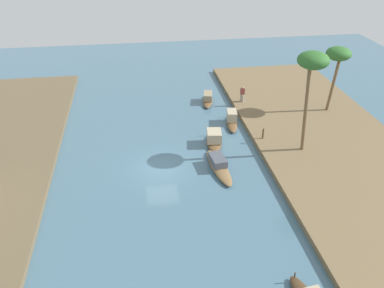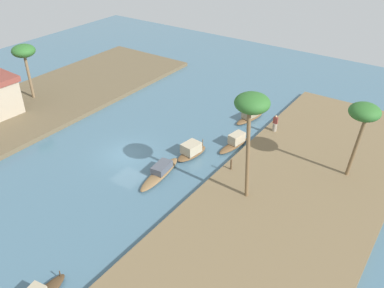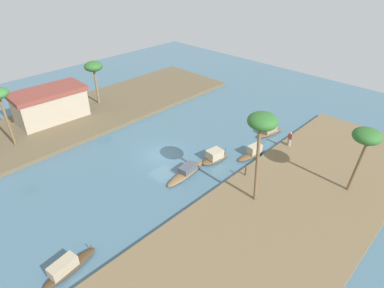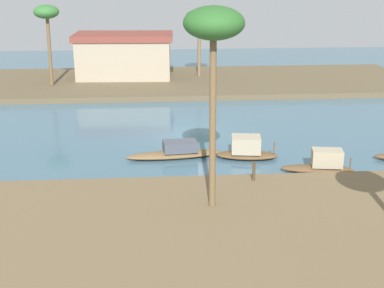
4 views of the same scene
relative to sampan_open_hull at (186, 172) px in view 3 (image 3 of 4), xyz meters
name	(u,v)px [view 3 (image 3 of 4)]	position (x,y,z in m)	size (l,w,h in m)	color
river_water	(162,155)	(0.71, 4.32, -0.33)	(69.24, 69.24, 0.00)	#476B7F
riverbank_left	(280,220)	(0.71, -9.84, -0.11)	(40.91, 12.22, 0.43)	brown
riverbank_right	(91,113)	(0.71, 18.48, -0.11)	(40.91, 12.22, 0.43)	brown
sampan_open_hull	(186,172)	(0.00, 0.00, 0.00)	(5.27, 1.66, 0.91)	brown
sampan_near_left_bank	(67,267)	(-13.37, -2.01, 0.13)	(4.27, 1.59, 1.17)	#47331E
sampan_with_tall_canopy	(215,156)	(3.75, -0.39, 0.17)	(3.38, 1.66, 1.23)	brown
sampan_downstream_large	(270,131)	(12.39, -1.45, 0.05)	(3.90, 1.73, 1.00)	brown
sampan_foreground	(253,152)	(7.14, -2.72, 0.14)	(3.72, 1.49, 1.22)	brown
person_on_near_bank	(290,140)	(11.07, -4.69, 0.76)	(0.41, 0.42, 1.61)	gray
mooring_post	(246,171)	(3.37, -4.49, 0.56)	(0.14, 0.14, 0.91)	#4C3823
palm_tree_left_near	(262,124)	(1.17, -6.90, 7.22)	(2.32, 2.32, 8.02)	brown
palm_tree_left_far	(366,138)	(7.96, -12.46, 5.45)	(2.26, 2.26, 6.15)	brown
palm_tree_right_tall	(93,67)	(2.97, 19.93, 5.12)	(2.38, 2.38, 5.82)	#7F6647
riverside_building	(50,104)	(-3.61, 19.91, 2.04)	(8.66, 4.88, 3.83)	tan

